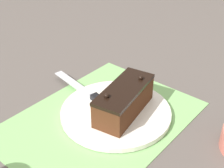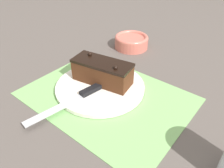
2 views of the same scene
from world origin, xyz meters
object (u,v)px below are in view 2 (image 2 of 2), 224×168
object	(u,v)px
serving_knife	(80,96)
small_bowl	(131,41)
cake_plate	(100,86)
chocolate_cake	(102,72)

from	to	relation	value
serving_knife	small_bowl	distance (m)	0.39
serving_knife	small_bowl	xyz separation A→B (m)	(0.09, -0.38, 0.01)
cake_plate	serving_knife	bearing A→B (deg)	88.03
chocolate_cake	serving_knife	size ratio (longest dim) A/B	0.77
chocolate_cake	serving_knife	world-z (taller)	chocolate_cake
cake_plate	chocolate_cake	bearing A→B (deg)	-69.67
cake_plate	chocolate_cake	world-z (taller)	chocolate_cake
chocolate_cake	small_bowl	xyz separation A→B (m)	(0.09, -0.28, -0.02)
cake_plate	chocolate_cake	size ratio (longest dim) A/B	1.41
chocolate_cake	small_bowl	size ratio (longest dim) A/B	1.41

